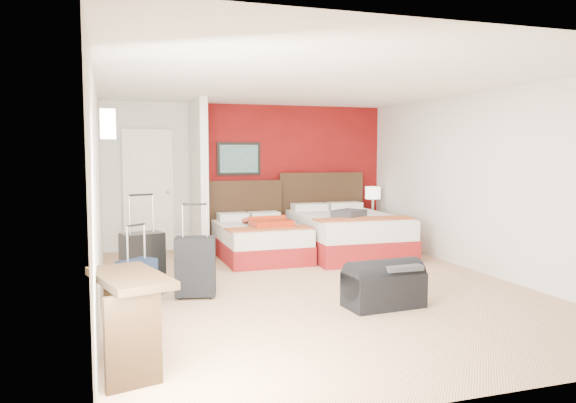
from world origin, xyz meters
name	(u,v)px	position (x,y,z in m)	size (l,w,h in m)	color
ground	(314,287)	(0.00, 0.00, 0.00)	(6.50, 6.50, 0.00)	tan
room_walls	(183,182)	(-1.40, 1.42, 1.26)	(5.02, 6.52, 2.50)	silver
red_accent_panel	(290,175)	(0.75, 3.23, 1.25)	(3.50, 0.04, 2.50)	maroon
partition_wall	(199,178)	(-1.00, 2.61, 1.25)	(0.12, 1.20, 2.50)	silver
entry_door	(148,191)	(-1.75, 3.20, 1.02)	(0.82, 0.06, 2.05)	silver
bed_left	(260,241)	(-0.14, 2.02, 0.27)	(1.24, 1.77, 0.53)	silver
bed_right	(347,235)	(1.30, 1.90, 0.32)	(1.51, 2.16, 0.65)	white
red_suitcase_open	(267,222)	(-0.04, 1.92, 0.58)	(0.61, 0.84, 0.11)	#A5260E
jacket_bundle	(349,214)	(1.20, 1.60, 0.70)	(0.47, 0.38, 0.11)	#343439
nightstand	(372,229)	(2.19, 2.76, 0.27)	(0.38, 0.38, 0.54)	black
table_lamp	(373,200)	(2.19, 2.76, 0.79)	(0.28, 0.28, 0.50)	white
suitcase_black	(143,265)	(-2.03, 0.30, 0.35)	(0.47, 0.29, 0.70)	black
suitcase_charcoal	(195,269)	(-1.46, -0.03, 0.34)	(0.45, 0.28, 0.67)	black
suitcase_navy	(137,288)	(-2.13, -0.44, 0.26)	(0.38, 0.23, 0.53)	#101B32
duffel_bag	(384,288)	(0.41, -1.05, 0.21)	(0.83, 0.44, 0.42)	black
jacket_draped	(399,266)	(0.56, -1.10, 0.45)	(0.41, 0.35, 0.06)	#38393D
desk	(131,322)	(-2.25, -1.99, 0.37)	(0.45, 0.90, 0.75)	black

